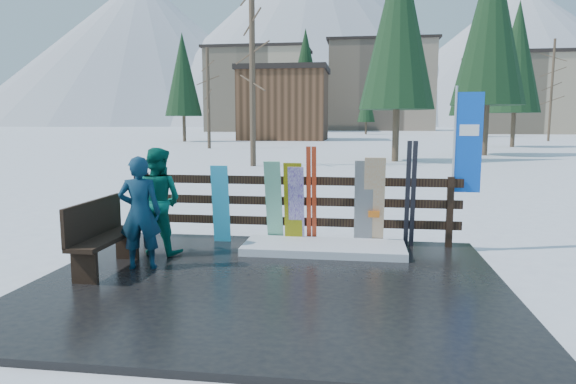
# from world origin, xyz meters

# --- Properties ---
(ground) EXTENTS (700.00, 700.00, 0.00)m
(ground) POSITION_xyz_m (0.00, 0.00, 0.00)
(ground) COLOR white
(ground) RESTS_ON ground
(deck) EXTENTS (6.00, 5.00, 0.08)m
(deck) POSITION_xyz_m (0.00, 0.00, 0.04)
(deck) COLOR black
(deck) RESTS_ON ground
(fence) EXTENTS (5.60, 0.10, 1.15)m
(fence) POSITION_xyz_m (0.00, 2.20, 0.74)
(fence) COLOR black
(fence) RESTS_ON deck
(snow_patch) EXTENTS (2.54, 1.00, 0.12)m
(snow_patch) POSITION_xyz_m (0.60, 1.60, 0.14)
(snow_patch) COLOR white
(snow_patch) RESTS_ON deck
(bench) EXTENTS (0.41, 1.50, 0.97)m
(bench) POSITION_xyz_m (-2.35, 0.14, 0.60)
(bench) COLOR black
(bench) RESTS_ON deck
(snowboard_0) EXTENTS (0.29, 0.19, 1.32)m
(snowboard_0) POSITION_xyz_m (-1.18, 1.98, 0.74)
(snowboard_0) COLOR #2EB4E1
(snowboard_0) RESTS_ON deck
(snowboard_1) EXTENTS (0.27, 0.41, 1.41)m
(snowboard_1) POSITION_xyz_m (-0.27, 1.98, 0.78)
(snowboard_1) COLOR silver
(snowboard_1) RESTS_ON deck
(snowboard_2) EXTENTS (0.29, 0.24, 1.38)m
(snowboard_2) POSITION_xyz_m (0.05, 1.98, 0.77)
(snowboard_2) COLOR #F3E400
(snowboard_2) RESTS_ON deck
(snowboard_3) EXTENTS (0.26, 0.25, 1.31)m
(snowboard_3) POSITION_xyz_m (0.11, 1.98, 0.74)
(snowboard_3) COLOR silver
(snowboard_3) RESTS_ON deck
(snowboard_4) EXTENTS (0.29, 0.32, 1.43)m
(snowboard_4) POSITION_xyz_m (1.21, 1.98, 0.79)
(snowboard_4) COLOR black
(snowboard_4) RESTS_ON deck
(snowboard_5) EXTENTS (0.33, 0.37, 1.48)m
(snowboard_5) POSITION_xyz_m (1.38, 1.98, 0.82)
(snowboard_5) COLOR silver
(snowboard_5) RESTS_ON deck
(ski_pair_a) EXTENTS (0.16, 0.22, 1.64)m
(ski_pair_a) POSITION_xyz_m (0.35, 2.05, 0.90)
(ski_pair_a) COLOR #B43116
(ski_pair_a) RESTS_ON deck
(ski_pair_b) EXTENTS (0.17, 0.24, 1.74)m
(ski_pair_b) POSITION_xyz_m (1.95, 2.05, 0.95)
(ski_pair_b) COLOR black
(ski_pair_b) RESTS_ON deck
(rental_flag) EXTENTS (0.45, 0.04, 2.60)m
(rental_flag) POSITION_xyz_m (2.80, 2.25, 1.69)
(rental_flag) COLOR silver
(rental_flag) RESTS_ON deck
(person_front) EXTENTS (0.65, 0.50, 1.57)m
(person_front) POSITION_xyz_m (-1.86, 0.31, 0.87)
(person_front) COLOR navy
(person_front) RESTS_ON deck
(person_back) EXTENTS (0.89, 0.74, 1.65)m
(person_back) POSITION_xyz_m (-1.94, 1.13, 0.90)
(person_back) COLOR #055C4B
(person_back) RESTS_ON deck
(resort_buildings) EXTENTS (73.00, 87.60, 22.60)m
(resort_buildings) POSITION_xyz_m (1.03, 115.41, 9.81)
(resort_buildings) COLOR tan
(resort_buildings) RESTS_ON ground
(trees) EXTENTS (42.14, 68.68, 13.21)m
(trees) POSITION_xyz_m (3.27, 48.46, 5.97)
(trees) COLOR #382B1E
(trees) RESTS_ON ground
(mountains) EXTENTS (520.00, 260.00, 120.00)m
(mountains) POSITION_xyz_m (-10.50, 328.41, 50.20)
(mountains) COLOR white
(mountains) RESTS_ON ground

